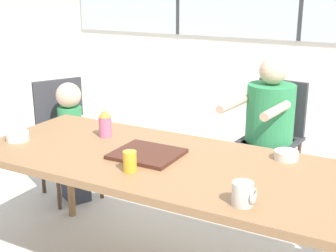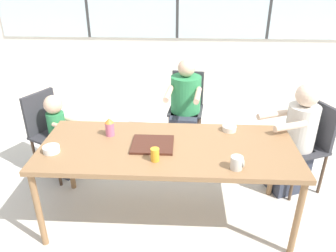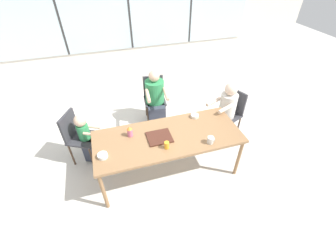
{
  "view_description": "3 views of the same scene",
  "coord_description": "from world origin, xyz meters",
  "px_view_note": "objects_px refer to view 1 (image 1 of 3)",
  "views": [
    {
      "loc": [
        1.06,
        -1.95,
        1.59
      ],
      "look_at": [
        0.0,
        0.0,
        0.91
      ],
      "focal_mm": 50.0,
      "sensor_mm": 36.0,
      "label": 1
    },
    {
      "loc": [
        0.12,
        -2.28,
        2.05
      ],
      "look_at": [
        0.0,
        0.0,
        0.91
      ],
      "focal_mm": 35.0,
      "sensor_mm": 36.0,
      "label": 2
    },
    {
      "loc": [
        -0.68,
        -2.23,
        2.83
      ],
      "look_at": [
        0.0,
        0.0,
        0.91
      ],
      "focal_mm": 24.0,
      "sensor_mm": 36.0,
      "label": 3
    }
  ],
  "objects_px": {
    "coffee_mug": "(243,194)",
    "bowl_white_shallow": "(17,136)",
    "person_toddler": "(73,143)",
    "sippy_cup": "(105,123)",
    "juice_glass": "(130,162)",
    "chair_for_toddler": "(64,127)",
    "chair_for_man_blue_shirt": "(276,128)",
    "bowl_cereal": "(286,155)",
    "person_man_blue_shirt": "(266,141)"
  },
  "relations": [
    {
      "from": "chair_for_toddler",
      "to": "sippy_cup",
      "type": "xyz_separation_m",
      "value": [
        0.77,
        -0.52,
        0.28
      ]
    },
    {
      "from": "bowl_white_shallow",
      "to": "person_toddler",
      "type": "bearing_deg",
      "value": 107.83
    },
    {
      "from": "person_man_blue_shirt",
      "to": "sippy_cup",
      "type": "distance_m",
      "value": 1.32
    },
    {
      "from": "chair_for_toddler",
      "to": "juice_glass",
      "type": "height_order",
      "value": "chair_for_toddler"
    },
    {
      "from": "coffee_mug",
      "to": "bowl_white_shallow",
      "type": "bearing_deg",
      "value": 173.6
    },
    {
      "from": "chair_for_toddler",
      "to": "person_toddler",
      "type": "bearing_deg",
      "value": 90.0
    },
    {
      "from": "chair_for_toddler",
      "to": "bowl_cereal",
      "type": "bearing_deg",
      "value": 105.99
    },
    {
      "from": "coffee_mug",
      "to": "bowl_white_shallow",
      "type": "xyz_separation_m",
      "value": [
        -1.41,
        0.16,
        -0.02
      ]
    },
    {
      "from": "person_toddler",
      "to": "bowl_cereal",
      "type": "relative_size",
      "value": 7.35
    },
    {
      "from": "bowl_cereal",
      "to": "sippy_cup",
      "type": "bearing_deg",
      "value": -172.41
    },
    {
      "from": "sippy_cup",
      "to": "bowl_cereal",
      "type": "height_order",
      "value": "sippy_cup"
    },
    {
      "from": "person_man_blue_shirt",
      "to": "juice_glass",
      "type": "bearing_deg",
      "value": 87.67
    },
    {
      "from": "chair_for_toddler",
      "to": "coffee_mug",
      "type": "height_order",
      "value": "chair_for_toddler"
    },
    {
      "from": "chair_for_toddler",
      "to": "juice_glass",
      "type": "bearing_deg",
      "value": 80.93
    },
    {
      "from": "person_man_blue_shirt",
      "to": "sippy_cup",
      "type": "height_order",
      "value": "person_man_blue_shirt"
    },
    {
      "from": "juice_glass",
      "to": "bowl_cereal",
      "type": "bearing_deg",
      "value": 40.31
    },
    {
      "from": "chair_for_toddler",
      "to": "person_toddler",
      "type": "relative_size",
      "value": 0.98
    },
    {
      "from": "chair_for_toddler",
      "to": "bowl_white_shallow",
      "type": "bearing_deg",
      "value": 52.54
    },
    {
      "from": "sippy_cup",
      "to": "bowl_white_shallow",
      "type": "xyz_separation_m",
      "value": [
        -0.4,
        -0.3,
        -0.06
      ]
    },
    {
      "from": "chair_for_toddler",
      "to": "person_man_blue_shirt",
      "type": "height_order",
      "value": "person_man_blue_shirt"
    },
    {
      "from": "chair_for_man_blue_shirt",
      "to": "person_toddler",
      "type": "bearing_deg",
      "value": 38.86
    },
    {
      "from": "chair_for_man_blue_shirt",
      "to": "sippy_cup",
      "type": "distance_m",
      "value": 1.46
    },
    {
      "from": "bowl_white_shallow",
      "to": "bowl_cereal",
      "type": "distance_m",
      "value": 1.49
    },
    {
      "from": "person_toddler",
      "to": "bowl_cereal",
      "type": "distance_m",
      "value": 1.72
    },
    {
      "from": "person_toddler",
      "to": "coffee_mug",
      "type": "bearing_deg",
      "value": 89.21
    },
    {
      "from": "juice_glass",
      "to": "bowl_white_shallow",
      "type": "distance_m",
      "value": 0.82
    },
    {
      "from": "chair_for_toddler",
      "to": "sippy_cup",
      "type": "distance_m",
      "value": 0.97
    },
    {
      "from": "sippy_cup",
      "to": "juice_glass",
      "type": "xyz_separation_m",
      "value": [
        0.42,
        -0.38,
        -0.03
      ]
    },
    {
      "from": "sippy_cup",
      "to": "juice_glass",
      "type": "bearing_deg",
      "value": -42.3
    },
    {
      "from": "person_toddler",
      "to": "sippy_cup",
      "type": "distance_m",
      "value": 0.86
    },
    {
      "from": "person_man_blue_shirt",
      "to": "sippy_cup",
      "type": "relative_size",
      "value": 6.8
    },
    {
      "from": "chair_for_man_blue_shirt",
      "to": "person_man_blue_shirt",
      "type": "bearing_deg",
      "value": 90.0
    },
    {
      "from": "person_man_blue_shirt",
      "to": "person_toddler",
      "type": "bearing_deg",
      "value": 33.49
    },
    {
      "from": "coffee_mug",
      "to": "bowl_white_shallow",
      "type": "relative_size",
      "value": 0.77
    },
    {
      "from": "sippy_cup",
      "to": "juice_glass",
      "type": "height_order",
      "value": "sippy_cup"
    },
    {
      "from": "chair_for_toddler",
      "to": "juice_glass",
      "type": "xyz_separation_m",
      "value": [
        1.19,
        -0.9,
        0.25
      ]
    },
    {
      "from": "person_toddler",
      "to": "bowl_cereal",
      "type": "bearing_deg",
      "value": 107.42
    },
    {
      "from": "chair_for_man_blue_shirt",
      "to": "coffee_mug",
      "type": "bearing_deg",
      "value": 107.66
    },
    {
      "from": "person_toddler",
      "to": "sippy_cup",
      "type": "relative_size",
      "value": 5.64
    },
    {
      "from": "juice_glass",
      "to": "bowl_cereal",
      "type": "xyz_separation_m",
      "value": [
        0.61,
        0.52,
        -0.03
      ]
    },
    {
      "from": "person_man_blue_shirt",
      "to": "bowl_cereal",
      "type": "bearing_deg",
      "value": 117.98
    },
    {
      "from": "person_toddler",
      "to": "coffee_mug",
      "type": "xyz_separation_m",
      "value": [
        1.65,
        -0.9,
        0.33
      ]
    },
    {
      "from": "sippy_cup",
      "to": "bowl_white_shallow",
      "type": "height_order",
      "value": "sippy_cup"
    },
    {
      "from": "person_toddler",
      "to": "coffee_mug",
      "type": "height_order",
      "value": "person_toddler"
    },
    {
      "from": "juice_glass",
      "to": "chair_for_man_blue_shirt",
      "type": "bearing_deg",
      "value": 81.71
    },
    {
      "from": "sippy_cup",
      "to": "bowl_white_shallow",
      "type": "bearing_deg",
      "value": -143.14
    },
    {
      "from": "chair_for_man_blue_shirt",
      "to": "bowl_cereal",
      "type": "bearing_deg",
      "value": 114.09
    },
    {
      "from": "bowl_cereal",
      "to": "person_man_blue_shirt",
      "type": "bearing_deg",
      "value": 111.77
    },
    {
      "from": "chair_for_man_blue_shirt",
      "to": "person_toddler",
      "type": "height_order",
      "value": "person_toddler"
    },
    {
      "from": "coffee_mug",
      "to": "juice_glass",
      "type": "bearing_deg",
      "value": 172.59
    }
  ]
}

